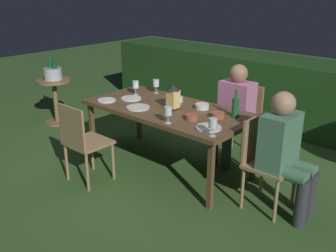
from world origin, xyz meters
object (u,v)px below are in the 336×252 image
(plate_c, at_px, (209,128))
(plate_a, at_px, (131,98))
(lantern_centerpiece, at_px, (173,96))
(wine_glass_b, at_px, (136,85))
(bowl_olives, at_px, (192,117))
(plate_b, at_px, (138,107))
(ice_bucket, at_px, (53,73))
(green_bottle_on_table, at_px, (235,107))
(side_table, at_px, (55,95))
(wine_glass_c, at_px, (156,84))
(person_in_pink, at_px, (233,109))
(bowl_bread, at_px, (218,115))
(wine_glass_d, at_px, (213,124))
(chair_side_right_b, at_px, (242,117))
(bowl_salad, at_px, (202,106))
(person_in_green, at_px, (285,149))
(chair_side_left_a, at_px, (82,140))
(chair_head_far, at_px, (264,158))
(wine_glass_a, at_px, (168,112))
(bowl_dip, at_px, (177,99))
(dining_table, at_px, (168,112))
(plate_d, at_px, (107,100))

(plate_c, bearing_deg, plate_a, 171.99)
(lantern_centerpiece, height_order, wine_glass_b, lantern_centerpiece)
(plate_a, distance_m, bowl_olives, 0.99)
(plate_b, distance_m, ice_bucket, 2.03)
(green_bottle_on_table, bearing_deg, plate_b, -154.52)
(plate_c, xyz_separation_m, side_table, (-2.96, 0.23, -0.29))
(wine_glass_b, distance_m, wine_glass_c, 0.25)
(green_bottle_on_table, height_order, plate_a, green_bottle_on_table)
(person_in_pink, bearing_deg, bowl_bread, -73.06)
(green_bottle_on_table, distance_m, bowl_olives, 0.46)
(wine_glass_d, bearing_deg, bowl_olives, 152.20)
(wine_glass_b, distance_m, bowl_bread, 1.24)
(chair_side_right_b, distance_m, bowl_salad, 0.70)
(person_in_pink, relative_size, green_bottle_on_table, 3.96)
(person_in_green, xyz_separation_m, wine_glass_c, (-1.88, 0.33, 0.20))
(person_in_pink, relative_size, wine_glass_b, 6.80)
(person_in_pink, height_order, chair_side_left_a, person_in_pink)
(person_in_green, height_order, plate_c, person_in_green)
(plate_a, bearing_deg, wine_glass_c, 83.54)
(lantern_centerpiece, relative_size, bowl_salad, 1.79)
(chair_head_far, height_order, wine_glass_b, wine_glass_b)
(side_table, bearing_deg, wine_glass_c, 10.69)
(chair_side_right_b, height_order, wine_glass_b, wine_glass_b)
(chair_head_far, bearing_deg, chair_side_right_b, 132.08)
(chair_side_left_a, bearing_deg, wine_glass_d, 21.01)
(wine_glass_a, height_order, plate_a, wine_glass_a)
(chair_head_far, bearing_deg, wine_glass_b, 176.20)
(bowl_bread, distance_m, bowl_salad, 0.32)
(bowl_salad, relative_size, ice_bucket, 0.43)
(chair_head_far, height_order, wine_glass_c, wine_glass_c)
(wine_glass_a, xyz_separation_m, bowl_dip, (-0.40, 0.60, -0.09))
(dining_table, xyz_separation_m, plate_d, (-0.69, -0.29, 0.06))
(bowl_dip, height_order, ice_bucket, ice_bucket)
(plate_b, bearing_deg, plate_d, -173.53)
(chair_side_right_b, distance_m, ice_bucket, 2.82)
(bowl_bread, bearing_deg, plate_b, -158.92)
(green_bottle_on_table, distance_m, side_table, 3.00)
(bowl_salad, distance_m, ice_bucket, 2.56)
(plate_a, xyz_separation_m, plate_d, (-0.16, -0.24, 0.00))
(wine_glass_c, xyz_separation_m, plate_b, (0.27, -0.57, -0.11))
(wine_glass_c, distance_m, bowl_bread, 1.13)
(person_in_pink, distance_m, wine_glass_a, 1.05)
(bowl_bread, bearing_deg, wine_glass_d, -59.98)
(chair_head_far, xyz_separation_m, bowl_olives, (-0.75, -0.14, 0.27))
(dining_table, relative_size, plate_c, 7.69)
(person_in_green, xyz_separation_m, plate_b, (-1.62, -0.24, 0.09))
(wine_glass_d, distance_m, plate_d, 1.55)
(chair_side_left_a, height_order, bowl_dip, chair_side_left_a)
(wine_glass_a, distance_m, wine_glass_d, 0.52)
(person_in_green, distance_m, bowl_dip, 1.47)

